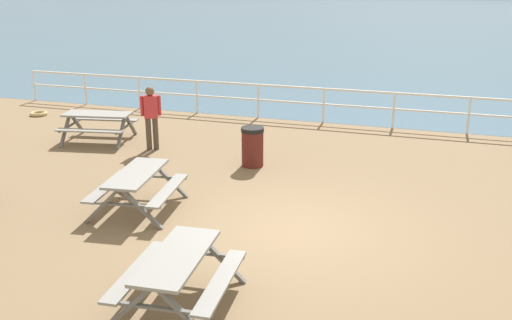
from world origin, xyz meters
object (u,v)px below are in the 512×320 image
at_px(picnic_table_far_left, 98,120).
at_px(visitor, 151,114).
at_px(picnic_table_near_left, 137,182).
at_px(picnic_table_mid_centre, 178,267).
at_px(litter_bin, 253,147).

distance_m(picnic_table_far_left, visitor, 1.83).
distance_m(picnic_table_near_left, picnic_table_mid_centre, 3.61).
relative_size(picnic_table_mid_centre, litter_bin, 2.00).
bearing_deg(litter_bin, picnic_table_far_left, 170.86).
distance_m(picnic_table_near_left, picnic_table_far_left, 5.21).
bearing_deg(picnic_table_far_left, visitor, -19.25).
bearing_deg(picnic_table_far_left, litter_bin, -19.56).
relative_size(visitor, litter_bin, 1.75).
height_order(picnic_table_far_left, visitor, visitor).
relative_size(picnic_table_far_left, visitor, 1.23).
xyz_separation_m(picnic_table_near_left, picnic_table_far_left, (-3.37, 3.97, 0.00)).
relative_size(picnic_table_far_left, litter_bin, 2.15).
bearing_deg(picnic_table_mid_centre, picnic_table_near_left, 33.35).
bearing_deg(visitor, picnic_table_far_left, 55.18).
relative_size(picnic_table_near_left, litter_bin, 2.07).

